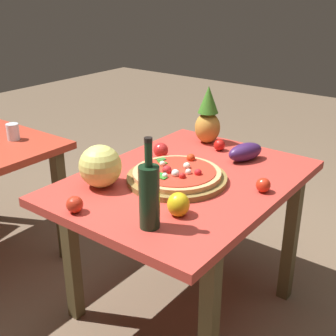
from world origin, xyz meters
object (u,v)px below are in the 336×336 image
(pineapple_left, at_px, (208,118))
(display_table, at_px, (185,195))
(eggplant, at_px, (245,152))
(melon, at_px, (100,166))
(tomato_by_bottle, at_px, (219,145))
(tomato_at_corner, at_px, (161,150))
(pizza_board, at_px, (177,178))
(drinking_glass_water, at_px, (13,132))
(pizza, at_px, (177,173))
(bell_pepper, at_px, (178,205))
(tomato_near_board, at_px, (75,205))
(tomato_beside_pepper, at_px, (263,185))
(wine_bottle, at_px, (149,195))

(pineapple_left, bearing_deg, display_table, -158.57)
(pineapple_left, height_order, eggplant, pineapple_left)
(melon, xyz_separation_m, tomato_by_bottle, (0.69, -0.18, -0.06))
(tomato_at_corner, xyz_separation_m, tomato_by_bottle, (0.26, -0.19, -0.01))
(pizza_board, bearing_deg, tomato_by_bottle, 6.35)
(drinking_glass_water, bearing_deg, tomato_by_bottle, -61.61)
(eggplant, xyz_separation_m, drinking_glass_water, (-0.51, 1.20, 0.00))
(pizza, bearing_deg, bell_pepper, -142.65)
(tomato_by_bottle, bearing_deg, bell_pepper, -161.10)
(tomato_near_board, relative_size, tomato_by_bottle, 1.10)
(drinking_glass_water, bearing_deg, tomato_beside_pepper, -80.79)
(pizza_board, relative_size, wine_bottle, 1.31)
(melon, distance_m, tomato_at_corner, 0.43)
(display_table, bearing_deg, tomato_by_bottle, 8.83)
(pizza_board, relative_size, pineapple_left, 1.42)
(pineapple_left, xyz_separation_m, melon, (-0.77, 0.06, -0.05))
(tomato_at_corner, bearing_deg, tomato_by_bottle, -35.44)
(melon, bearing_deg, bell_pepper, -91.05)
(pineapple_left, xyz_separation_m, tomato_by_bottle, (-0.07, -0.12, -0.11))
(drinking_glass_water, bearing_deg, tomato_near_board, -111.90)
(tomato_by_bottle, bearing_deg, eggplant, -104.05)
(eggplant, distance_m, tomato_by_bottle, 0.18)
(display_table, bearing_deg, pizza_board, 167.14)
(bell_pepper, relative_size, tomato_at_corner, 1.26)
(display_table, height_order, tomato_near_board, tomato_near_board)
(pizza, distance_m, tomato_by_bottle, 0.46)
(pizza_board, height_order, tomato_at_corner, tomato_at_corner)
(wine_bottle, bearing_deg, pizza_board, 22.45)
(drinking_glass_water, bearing_deg, bell_pepper, -96.69)
(tomato_by_bottle, relative_size, drinking_glass_water, 0.66)
(bell_pepper, relative_size, tomato_beside_pepper, 1.53)
(pizza, distance_m, tomato_at_corner, 0.30)
(pizza, height_order, eggplant, eggplant)
(pizza_board, height_order, tomato_by_bottle, tomato_by_bottle)
(wine_bottle, bearing_deg, tomato_near_board, 106.67)
(display_table, bearing_deg, wine_bottle, -161.34)
(display_table, xyz_separation_m, pizza, (-0.05, 0.01, 0.13))
(eggplant, height_order, tomato_beside_pepper, eggplant)
(display_table, distance_m, tomato_by_bottle, 0.42)
(tomato_near_board, relative_size, drinking_glass_water, 0.72)
(tomato_at_corner, height_order, tomato_near_board, tomato_at_corner)
(tomato_near_board, bearing_deg, pineapple_left, 1.87)
(tomato_beside_pepper, xyz_separation_m, tomato_by_bottle, (0.32, 0.41, -0.00))
(pizza, xyz_separation_m, pineapple_left, (0.53, 0.17, 0.10))
(melon, bearing_deg, drinking_glass_water, 80.51)
(bell_pepper, height_order, tomato_at_corner, bell_pepper)
(eggplant, xyz_separation_m, tomato_near_board, (-0.89, 0.27, -0.01))
(wine_bottle, xyz_separation_m, bell_pepper, (0.14, -0.03, -0.09))
(pineapple_left, bearing_deg, tomato_near_board, -178.13)
(pizza, xyz_separation_m, tomato_near_board, (-0.48, 0.14, -0.01))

